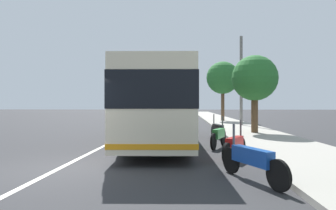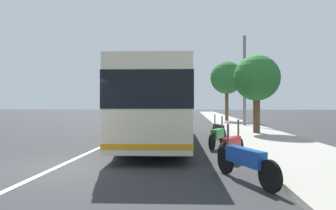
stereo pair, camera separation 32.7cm
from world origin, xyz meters
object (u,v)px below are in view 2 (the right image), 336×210
object	(u,v)px
car_behind_bus	(186,111)
roadside_tree_mid_block	(257,79)
car_ahead_same_lane	(156,111)
motorcycle_nearest_curb	(245,160)
car_side_street	(149,112)
coach_bus	(160,103)
roadside_tree_far_block	(227,78)
motorcycle_angled	(232,145)
car_oncoming	(188,110)
motorcycle_by_tree	(218,136)
motorcycle_mid_row	(219,130)
utility_pole	(244,81)

from	to	relation	value
car_behind_bus	roadside_tree_mid_block	bearing A→B (deg)	-167.83
car_behind_bus	car_ahead_same_lane	world-z (taller)	car_ahead_same_lane
motorcycle_nearest_curb	car_side_street	xyz separation A→B (m)	(33.80, 7.34, 0.23)
car_behind_bus	car_side_street	distance (m)	12.01
coach_bus	roadside_tree_far_block	world-z (taller)	roadside_tree_far_block
motorcycle_angled	car_oncoming	xyz separation A→B (m)	(51.04, 2.16, 0.25)
roadside_tree_mid_block	roadside_tree_far_block	distance (m)	13.19
motorcycle_nearest_curb	car_behind_bus	world-z (taller)	car_behind_bus
motorcycle_by_tree	roadside_tree_mid_block	world-z (taller)	roadside_tree_mid_block
motorcycle_nearest_curb	car_side_street	world-z (taller)	car_side_street
coach_bus	car_ahead_same_lane	xyz separation A→B (m)	(39.11, 5.06, -1.14)
motorcycle_mid_row	roadside_tree_mid_block	distance (m)	4.34
motorcycle_angled	car_side_street	bearing A→B (deg)	41.86
car_behind_bus	utility_pole	xyz separation A→B (m)	(-27.76, -5.29, 2.99)
motorcycle_mid_row	utility_pole	bearing A→B (deg)	-28.35
motorcycle_nearest_curb	motorcycle_angled	world-z (taller)	motorcycle_nearest_curb
car_side_street	car_oncoming	world-z (taller)	car_side_street
car_side_street	utility_pole	world-z (taller)	utility_pole
motorcycle_angled	motorcycle_by_tree	world-z (taller)	motorcycle_by_tree
utility_pole	roadside_tree_far_block	bearing A→B (deg)	5.21
roadside_tree_mid_block	coach_bus	bearing A→B (deg)	122.00
car_behind_bus	car_oncoming	size ratio (longest dim) A/B	0.96
motorcycle_angled	roadside_tree_far_block	distance (m)	21.52
motorcycle_by_tree	roadside_tree_mid_block	xyz separation A→B (m)	(5.24, -2.71, 2.82)
car_oncoming	roadside_tree_mid_block	distance (m)	43.51
motorcycle_nearest_curb	car_oncoming	bearing A→B (deg)	-22.42
utility_pole	car_oncoming	bearing A→B (deg)	7.95
motorcycle_angled	motorcycle_mid_row	distance (m)	5.60
roadside_tree_mid_block	utility_pole	bearing A→B (deg)	-4.16
roadside_tree_mid_block	roadside_tree_far_block	bearing A→B (deg)	0.62
car_behind_bus	motorcycle_nearest_curb	bearing A→B (deg)	-172.98
car_oncoming	roadside_tree_far_block	size ratio (longest dim) A/B	0.70
motorcycle_by_tree	motorcycle_mid_row	xyz separation A→B (m)	(2.98, -0.30, -0.00)
coach_bus	car_ahead_same_lane	world-z (taller)	coach_bus
motorcycle_mid_row	car_behind_bus	distance (m)	36.53
utility_pole	car_ahead_same_lane	bearing A→B (deg)	20.22
motorcycle_nearest_curb	utility_pole	size ratio (longest dim) A/B	0.29
car_oncoming	utility_pole	size ratio (longest dim) A/B	0.60
utility_pole	car_behind_bus	bearing A→B (deg)	10.78
motorcycle_mid_row	car_oncoming	bearing A→B (deg)	-7.21
motorcycle_angled	motorcycle_by_tree	bearing A→B (deg)	32.99
motorcycle_nearest_curb	roadside_tree_mid_block	world-z (taller)	roadside_tree_mid_block
motorcycle_mid_row	car_oncoming	world-z (taller)	car_oncoming
motorcycle_by_tree	motorcycle_mid_row	distance (m)	3.00
car_ahead_same_lane	car_side_street	bearing A→B (deg)	2.86
coach_bus	motorcycle_by_tree	world-z (taller)	coach_bus
motorcycle_mid_row	car_behind_bus	world-z (taller)	car_behind_bus
car_side_street	motorcycle_mid_row	bearing A→B (deg)	19.73
roadside_tree_far_block	utility_pole	size ratio (longest dim) A/B	0.86
motorcycle_angled	car_behind_bus	size ratio (longest dim) A/B	0.44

